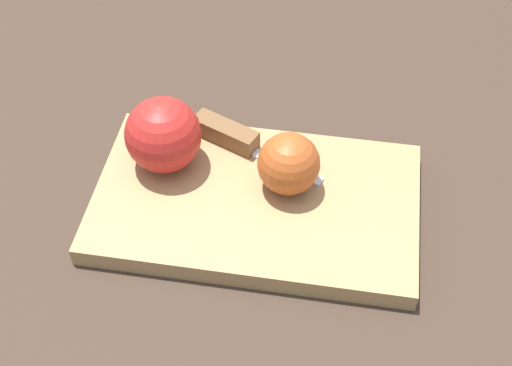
{
  "coord_description": "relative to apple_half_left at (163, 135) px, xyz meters",
  "views": [
    {
      "loc": [
        0.08,
        -0.5,
        0.6
      ],
      "look_at": [
        0.0,
        0.0,
        0.04
      ],
      "focal_mm": 50.0,
      "sensor_mm": 36.0,
      "label": 1
    }
  ],
  "objects": [
    {
      "name": "ground_plane",
      "position": [
        0.11,
        -0.03,
        -0.07
      ],
      "size": [
        4.0,
        4.0,
        0.0
      ],
      "primitive_type": "plane",
      "color": "#38281E"
    },
    {
      "name": "cutting_board",
      "position": [
        0.11,
        -0.03,
        -0.05
      ],
      "size": [
        0.35,
        0.21,
        0.02
      ],
      "color": "#A37A4C",
      "rests_on": "ground_plane"
    },
    {
      "name": "apple_half_left",
      "position": [
        0.0,
        0.0,
        0.0
      ],
      "size": [
        0.08,
        0.08,
        0.08
      ],
      "rotation": [
        0.0,
        0.0,
        0.11
      ],
      "color": "red",
      "rests_on": "cutting_board"
    },
    {
      "name": "apple_half_right",
      "position": [
        0.14,
        -0.01,
        -0.01
      ],
      "size": [
        0.07,
        0.07,
        0.07
      ],
      "rotation": [
        0.0,
        0.0,
        4.24
      ],
      "color": "#AD4C1E",
      "rests_on": "cutting_board"
    },
    {
      "name": "knife",
      "position": [
        0.07,
        0.04,
        -0.03
      ],
      "size": [
        0.16,
        0.08,
        0.02
      ],
      "rotation": [
        0.0,
        0.0,
        -0.41
      ],
      "color": "silver",
      "rests_on": "cutting_board"
    }
  ]
}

